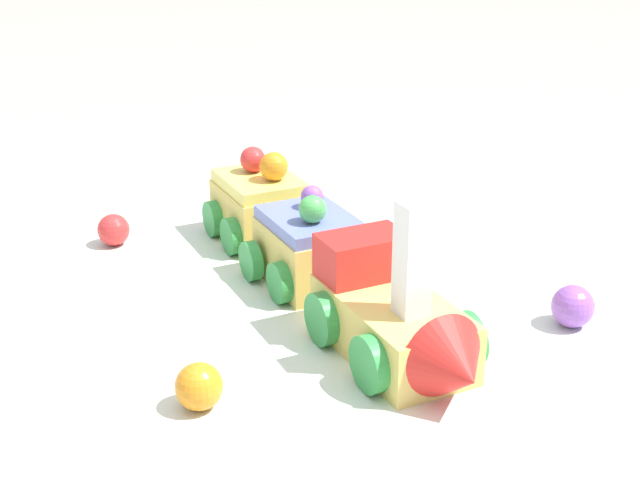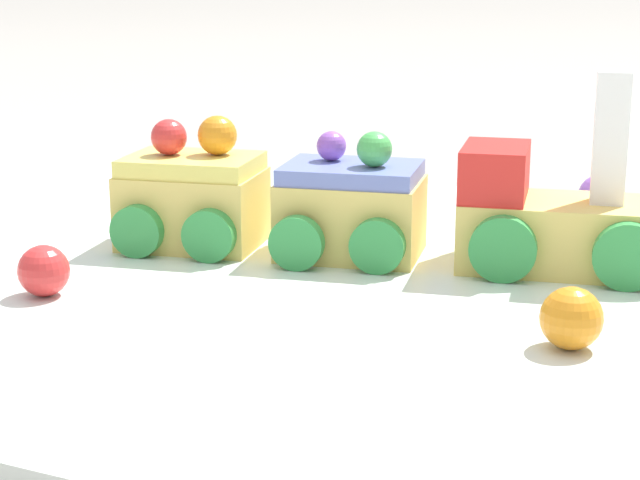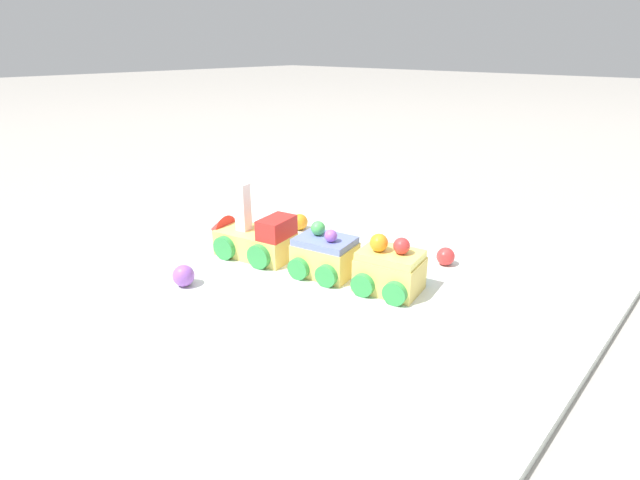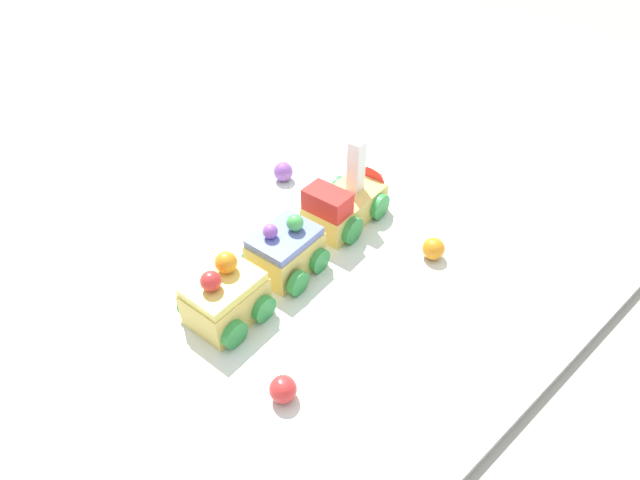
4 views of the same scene
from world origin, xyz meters
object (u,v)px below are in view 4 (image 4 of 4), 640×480
object	(u,v)px
cake_train_locomotive	(350,199)
cake_car_blueberry	(285,251)
gumball_orange	(433,249)
gumball_red	(283,389)
cake_car_lemon	(225,298)
gumball_purple	(283,172)

from	to	relation	value
cake_train_locomotive	cake_car_blueberry	size ratio (longest dim) A/B	1.72
gumball_orange	gumball_red	xyz separation A→B (m)	(-0.24, -0.03, -0.00)
cake_car_lemon	cake_train_locomotive	bearing A→B (deg)	-0.08
gumball_orange	gumball_purple	bearing A→B (deg)	97.59
cake_car_lemon	gumball_red	bearing A→B (deg)	-108.53
cake_car_blueberry	gumball_orange	bearing A→B (deg)	-45.84
gumball_purple	gumball_red	distance (m)	0.35
cake_train_locomotive	gumball_purple	world-z (taller)	cake_train_locomotive
cake_car_lemon	gumball_purple	xyz separation A→B (m)	(0.20, 0.16, -0.01)
gumball_purple	gumball_orange	world-z (taller)	gumball_purple
cake_train_locomotive	gumball_red	world-z (taller)	cake_train_locomotive
cake_car_blueberry	cake_car_lemon	xyz separation A→B (m)	(-0.09, -0.02, 0.00)
cake_train_locomotive	gumball_red	bearing A→B (deg)	-156.73
cake_car_lemon	gumball_purple	size ratio (longest dim) A/B	3.08
cake_car_blueberry	gumball_purple	world-z (taller)	cake_car_blueberry
gumball_purple	cake_train_locomotive	bearing A→B (deg)	-83.52
cake_train_locomotive	cake_car_lemon	distance (m)	0.21
cake_train_locomotive	cake_car_lemon	xyz separation A→B (m)	(-0.21, -0.04, 0.00)
cake_car_blueberry	gumball_red	size ratio (longest dim) A/B	3.40
gumball_purple	cake_car_lemon	bearing A→B (deg)	-140.78
cake_car_blueberry	gumball_purple	xyz separation A→B (m)	(0.11, 0.14, -0.01)
gumball_purple	cake_car_blueberry	bearing A→B (deg)	-126.75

